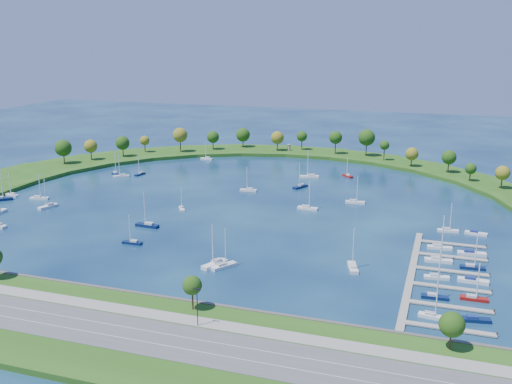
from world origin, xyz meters
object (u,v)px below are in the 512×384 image
(moored_boat_16, at_px, (1,199))
(docked_boat_2, at_px, (435,296))
(moored_boat_0, at_px, (116,173))
(moored_boat_11, at_px, (121,176))
(docked_boat_9, at_px, (471,253))
(docked_boat_11, at_px, (476,233))
(moored_boat_13, at_px, (140,173))
(moored_boat_2, at_px, (207,158))
(docked_boat_7, at_px, (472,266))
(moored_boat_7, at_px, (182,208))
(docked_boat_10, at_px, (448,230))
(moored_boat_5, at_px, (147,225))
(moored_boat_19, at_px, (300,186))
(docked_boat_8, at_px, (439,247))
(docked_boat_0, at_px, (433,315))
(moored_boat_12, at_px, (353,266))
(moored_boat_6, at_px, (215,263))
(moored_boat_8, at_px, (132,242))
(moored_boat_4, at_px, (12,194))
(moored_boat_17, at_px, (39,198))
(moored_boat_10, at_px, (348,175))
(dock_system, at_px, (436,277))
(moored_boat_1, at_px, (224,265))
(moored_boat_14, at_px, (48,206))
(moored_boat_15, at_px, (249,189))
(docked_boat_5, at_px, (473,280))
(docked_boat_3, at_px, (474,297))
(harbor_tower, at_px, (289,147))
(moored_boat_3, at_px, (307,207))
(moored_boat_18, at_px, (309,176))
(docked_boat_4, at_px, (437,276))

(moored_boat_16, distance_m, docked_boat_2, 194.44)
(moored_boat_0, relative_size, moored_boat_11, 1.02)
(docked_boat_9, relative_size, docked_boat_11, 1.15)
(docked_boat_11, bearing_deg, moored_boat_13, 173.74)
(moored_boat_2, bearing_deg, docked_boat_7, 143.80)
(moored_boat_7, height_order, docked_boat_10, docked_boat_10)
(moored_boat_5, distance_m, moored_boat_19, 88.25)
(docked_boat_8, bearing_deg, docked_boat_0, -94.27)
(moored_boat_12, xyz_separation_m, docked_boat_8, (25.49, 27.98, -0.03))
(docked_boat_8, bearing_deg, moored_boat_5, -178.74)
(moored_boat_6, distance_m, docked_boat_8, 78.73)
(moored_boat_7, height_order, docked_boat_9, moored_boat_7)
(moored_boat_12, bearing_deg, moored_boat_8, 74.19)
(moored_boat_4, bearing_deg, moored_boat_17, -172.64)
(moored_boat_10, relative_size, moored_boat_13, 1.01)
(moored_boat_0, bearing_deg, docked_boat_7, 20.03)
(docked_boat_9, bearing_deg, moored_boat_7, 165.55)
(moored_boat_5, bearing_deg, moored_boat_19, -114.78)
(docked_boat_10, xyz_separation_m, docked_boat_11, (9.96, 0.03, -0.29))
(moored_boat_5, bearing_deg, moored_boat_6, 147.41)
(dock_system, bearing_deg, moored_boat_1, -168.80)
(moored_boat_6, xyz_separation_m, moored_boat_17, (-106.37, 48.60, -0.07))
(moored_boat_8, distance_m, moored_boat_14, 64.77)
(moored_boat_15, bearing_deg, docked_boat_5, 134.44)
(moored_boat_15, bearing_deg, docked_boat_0, 122.80)
(moored_boat_8, bearing_deg, moored_boat_15, -102.77)
(moored_boat_17, bearing_deg, moored_boat_5, -34.62)
(docked_boat_7, bearing_deg, docked_boat_3, -93.09)
(harbor_tower, xyz_separation_m, moored_boat_3, (40.76, -116.85, -3.07))
(moored_boat_16, bearing_deg, docked_boat_3, -54.59)
(moored_boat_18, bearing_deg, docked_boat_10, 116.95)
(moored_boat_0, relative_size, docked_boat_8, 1.01)
(moored_boat_16, relative_size, docked_boat_5, 1.58)
(moored_boat_13, relative_size, moored_boat_14, 0.82)
(docked_boat_4, relative_size, docked_boat_8, 0.90)
(docked_boat_7, bearing_deg, moored_boat_2, 135.30)
(docked_boat_9, bearing_deg, moored_boat_11, 154.48)
(docked_boat_9, xyz_separation_m, docked_boat_11, (1.92, 23.15, -0.10))
(moored_boat_10, distance_m, docked_boat_3, 150.52)
(moored_boat_13, height_order, docked_boat_2, docked_boat_2)
(harbor_tower, distance_m, moored_boat_14, 163.95)
(moored_boat_2, relative_size, moored_boat_12, 0.83)
(docked_boat_5, bearing_deg, docked_boat_11, 90.16)
(moored_boat_10, relative_size, docked_boat_10, 0.93)
(moored_boat_12, bearing_deg, moored_boat_2, 21.02)
(moored_boat_8, bearing_deg, docked_boat_7, -175.64)
(docked_boat_3, bearing_deg, moored_boat_6, 179.59)
(moored_boat_5, relative_size, docked_boat_0, 1.26)
(moored_boat_1, xyz_separation_m, moored_boat_10, (15.48, 138.20, -0.07))
(moored_boat_8, height_order, moored_boat_16, moored_boat_16)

